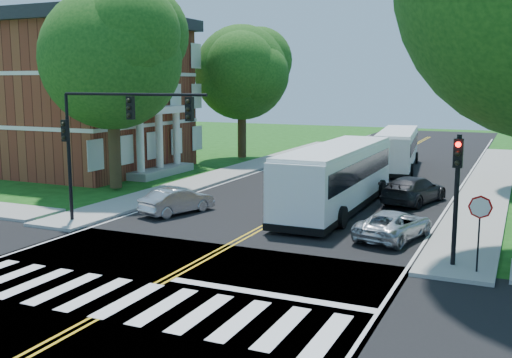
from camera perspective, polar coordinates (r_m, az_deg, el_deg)
The scene contains 21 objects.
ground at distance 18.42m, azimuth -11.12°, elevation -10.78°, with size 140.00×140.00×0.00m, color #164711.
road at distance 34.18m, azimuth 6.60°, elevation -1.37°, with size 14.00×96.00×0.01m, color black.
cross_road at distance 18.42m, azimuth -11.12°, elevation -10.76°, with size 60.00×12.00×0.01m, color black.
center_line at distance 37.95m, azimuth 8.45°, elevation -0.34°, with size 0.36×70.00×0.01m, color gold.
edge_line_w at distance 40.31m, azimuth -0.88°, elevation 0.31°, with size 0.12×70.00×0.01m, color silver.
edge_line_e at distance 36.72m, azimuth 18.70°, elevation -1.05°, with size 0.12×70.00×0.01m, color silver.
crosswalk at distance 18.03m, azimuth -12.06°, elevation -11.20°, with size 12.60×3.00×0.01m, color silver.
stop_bar at distance 18.10m, azimuth 1.16°, elevation -10.91°, with size 6.60×0.40×0.01m, color silver.
sidewalk_nw at distance 43.62m, azimuth -0.99°, elevation 1.07°, with size 2.60×40.00×0.15m, color gray.
sidewalk_ne at distance 39.56m, azimuth 21.31°, elevation -0.40°, with size 2.60×40.00×0.15m, color gray.
tree_west_near at distance 35.45m, azimuth -13.63°, elevation 11.03°, with size 8.00×8.00×11.40m.
tree_west_far at distance 48.86m, azimuth -1.37°, elevation 10.08°, with size 7.60×7.60×10.67m.
brick_building at distance 46.80m, azimuth -19.19°, elevation 7.69°, with size 20.00×13.00×10.80m.
signal_nw at distance 26.05m, azimuth -13.76°, elevation 4.84°, with size 7.15×0.46×5.66m.
signal_ne at distance 20.82m, azimuth 18.59°, elevation -0.33°, with size 0.30×0.46×4.40m.
stop_sign at distance 20.48m, azimuth 20.55°, elevation -3.25°, with size 0.76×0.08×2.53m.
bus_lead at distance 29.65m, azimuth 7.73°, elevation 0.27°, with size 3.00×12.23×3.16m.
bus_follow at distance 44.47m, azimuth 13.31°, elevation 2.84°, with size 3.68×11.14×2.83m.
hatchback at distance 28.89m, azimuth -7.52°, elevation -2.07°, with size 1.31×3.77×1.24m, color #A4A6AB.
suv at distance 24.69m, azimuth 13.02°, elevation -4.26°, with size 1.93×4.19×1.16m, color silver.
dark_sedan at distance 32.12m, azimuth 14.80°, elevation -1.01°, with size 1.97×4.85×1.41m, color black.
Camera 1 is at (10.17, -14.03, 6.24)m, focal length 42.00 mm.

